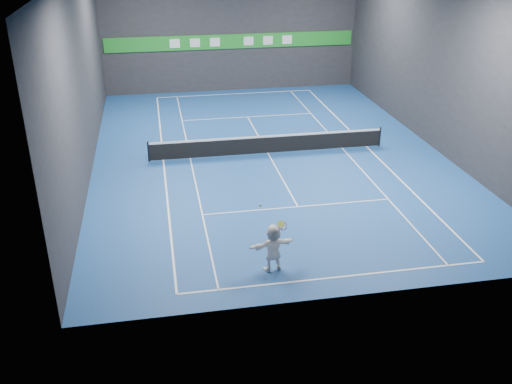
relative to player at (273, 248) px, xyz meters
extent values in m
plane|color=navy|center=(2.08, 10.99, -0.87)|extent=(26.00, 26.00, 0.00)
cube|color=#262628|center=(2.08, 23.99, 3.63)|extent=(18.00, 0.10, 9.00)
cube|color=#262628|center=(2.08, -2.01, 3.63)|extent=(18.00, 0.10, 9.00)
cube|color=#262628|center=(-6.92, 10.99, 3.63)|extent=(0.10, 26.00, 9.00)
cube|color=#262628|center=(11.08, 10.99, 3.63)|extent=(0.10, 26.00, 9.00)
cube|color=white|center=(2.08, -0.90, -0.87)|extent=(10.98, 0.08, 0.01)
cube|color=white|center=(2.08, 22.88, -0.87)|extent=(10.98, 0.08, 0.01)
cube|color=white|center=(-3.41, 10.99, -0.87)|extent=(0.08, 23.78, 0.01)
cube|color=white|center=(7.57, 10.99, -0.87)|extent=(0.08, 23.78, 0.01)
cube|color=white|center=(-2.03, 10.99, -0.87)|extent=(0.06, 23.78, 0.01)
cube|color=white|center=(6.19, 10.99, -0.87)|extent=(0.06, 23.78, 0.01)
cube|color=white|center=(2.08, 4.59, -0.87)|extent=(8.23, 0.06, 0.01)
cube|color=white|center=(2.08, 17.39, -0.87)|extent=(8.23, 0.06, 0.01)
cube|color=white|center=(2.08, 10.99, -0.87)|extent=(0.06, 12.80, 0.01)
imported|color=white|center=(0.00, 0.00, 0.00)|extent=(1.69, 0.79, 1.75)
sphere|color=#B5D523|center=(-0.44, 0.08, 1.63)|extent=(0.07, 0.07, 0.07)
cylinder|color=black|center=(-4.12, 10.99, -0.34)|extent=(0.10, 0.10, 1.07)
cylinder|color=black|center=(8.28, 10.99, -0.34)|extent=(0.10, 0.10, 1.07)
cube|color=black|center=(2.08, 10.99, -0.40)|extent=(12.40, 0.03, 0.86)
cube|color=white|center=(2.08, 10.99, 0.08)|extent=(12.40, 0.04, 0.10)
cube|color=#1E8A25|center=(2.08, 23.93, 2.63)|extent=(17.64, 0.06, 1.00)
cube|color=white|center=(-1.92, 23.87, 2.63)|extent=(0.70, 0.04, 0.60)
cube|color=silver|center=(-0.52, 23.87, 2.63)|extent=(0.70, 0.04, 0.60)
cube|color=silver|center=(0.88, 23.87, 2.63)|extent=(0.70, 0.04, 0.60)
cube|color=silver|center=(3.28, 23.87, 2.63)|extent=(0.70, 0.04, 0.60)
cube|color=silver|center=(4.68, 23.87, 2.63)|extent=(0.70, 0.04, 0.60)
cube|color=white|center=(6.08, 23.87, 2.63)|extent=(0.70, 0.04, 0.60)
torus|color=red|center=(0.33, 0.05, 0.80)|extent=(0.43, 0.31, 0.32)
cylinder|color=#D4E24F|center=(0.27, 0.05, 0.88)|extent=(0.33, 0.27, 0.20)
cylinder|color=red|center=(0.30, 0.05, 0.67)|extent=(0.10, 0.12, 0.17)
cylinder|color=yellow|center=(0.24, 0.03, 0.48)|extent=(0.05, 0.20, 0.24)
camera|label=1|loc=(-3.66, -16.58, 10.12)|focal=40.00mm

